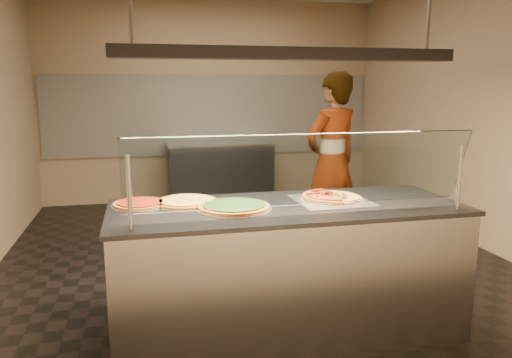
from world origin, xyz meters
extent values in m
cube|color=black|center=(0.00, 0.00, -0.01)|extent=(5.00, 6.00, 0.02)
cube|color=#A08467|center=(0.00, 3.01, 1.50)|extent=(5.00, 0.02, 3.00)
cube|color=#A08467|center=(0.00, -3.01, 1.50)|extent=(5.00, 0.02, 3.00)
cube|color=#A08467|center=(2.51, 0.00, 1.50)|extent=(0.02, 6.00, 3.00)
cube|color=silver|center=(0.00, 2.98, 1.30)|extent=(4.90, 0.02, 1.20)
cube|color=#B7B7BC|center=(-0.10, -1.36, 0.45)|extent=(2.39, 0.90, 0.90)
cube|color=#35353A|center=(-0.10, -1.36, 0.92)|extent=(2.43, 0.94, 0.03)
cylinder|color=#B7B7BC|center=(-1.15, -1.76, 1.15)|extent=(0.03, 0.03, 0.44)
cylinder|color=#B7B7BC|center=(0.95, -1.76, 1.15)|extent=(0.03, 0.03, 0.44)
cube|color=white|center=(-0.10, -1.70, 1.23)|extent=(2.19, 0.18, 0.47)
cube|color=silver|center=(0.25, -1.30, 0.93)|extent=(0.52, 0.52, 0.01)
cylinder|color=silver|center=(0.25, -1.30, 0.94)|extent=(0.45, 0.45, 0.01)
cylinder|color=#620A05|center=(0.24, -1.25, 0.99)|extent=(0.06, 0.06, 0.01)
cylinder|color=#620A05|center=(0.21, -1.17, 0.99)|extent=(0.06, 0.06, 0.01)
cylinder|color=#620A05|center=(0.16, -1.19, 0.99)|extent=(0.06, 0.06, 0.01)
cylinder|color=#620A05|center=(0.16, -1.22, 0.99)|extent=(0.06, 0.06, 0.01)
cylinder|color=#620A05|center=(0.15, -1.27, 0.99)|extent=(0.06, 0.06, 0.01)
cylinder|color=#620A05|center=(0.09, -1.28, 0.99)|extent=(0.06, 0.06, 0.01)
cylinder|color=#620A05|center=(0.19, -1.31, 0.99)|extent=(0.06, 0.06, 0.01)
cylinder|color=#620A05|center=(0.21, -1.32, 0.99)|extent=(0.06, 0.06, 0.01)
cylinder|color=#620A05|center=(0.21, -1.33, 0.99)|extent=(0.06, 0.06, 0.01)
cube|color=#19590F|center=(0.21, -1.16, 0.99)|extent=(0.02, 0.01, 0.01)
cube|color=#19590F|center=(0.16, -1.19, 0.99)|extent=(0.02, 0.02, 0.01)
cube|color=#19590F|center=(0.20, -1.26, 0.99)|extent=(0.02, 0.02, 0.01)
cube|color=#19590F|center=(0.12, -1.29, 0.99)|extent=(0.02, 0.02, 0.01)
cube|color=#19590F|center=(0.18, -1.31, 0.99)|extent=(0.02, 0.02, 0.01)
cube|color=#19590F|center=(0.11, -1.36, 0.99)|extent=(0.02, 0.02, 0.01)
cube|color=#19590F|center=(0.22, -1.33, 0.99)|extent=(0.02, 0.02, 0.01)
cube|color=#19590F|center=(0.23, -1.35, 0.99)|extent=(0.02, 0.02, 0.01)
sphere|color=#513014|center=(0.28, -1.41, 0.97)|extent=(0.03, 0.03, 0.03)
sphere|color=#513014|center=(0.30, -1.40, 0.97)|extent=(0.03, 0.03, 0.03)
sphere|color=#513014|center=(0.31, -1.36, 0.97)|extent=(0.03, 0.03, 0.03)
sphere|color=#513014|center=(0.29, -1.33, 0.97)|extent=(0.03, 0.03, 0.03)
sphere|color=#513014|center=(0.34, -1.33, 0.97)|extent=(0.03, 0.03, 0.03)
sphere|color=#513014|center=(0.28, -1.30, 0.97)|extent=(0.03, 0.03, 0.03)
sphere|color=#513014|center=(0.34, -1.27, 0.97)|extent=(0.03, 0.03, 0.03)
sphere|color=#513014|center=(0.29, -1.29, 0.97)|extent=(0.03, 0.03, 0.03)
sphere|color=#513014|center=(0.30, -1.26, 0.97)|extent=(0.03, 0.03, 0.03)
sphere|color=#513014|center=(0.27, -1.27, 0.97)|extent=(0.03, 0.03, 0.03)
sphere|color=#513014|center=(0.27, -1.24, 0.97)|extent=(0.03, 0.03, 0.03)
cylinder|color=silver|center=(-0.48, -1.38, 0.93)|extent=(0.51, 0.51, 0.01)
cylinder|color=#985319|center=(-0.48, -1.38, 0.95)|extent=(0.48, 0.48, 0.02)
cylinder|color=black|center=(-0.48, -1.38, 0.96)|extent=(0.42, 0.42, 0.01)
cylinder|color=silver|center=(-0.78, -1.15, 0.93)|extent=(0.47, 0.47, 0.01)
cylinder|color=#985319|center=(-0.78, -1.15, 0.94)|extent=(0.44, 0.44, 0.02)
cylinder|color=gold|center=(-0.78, -1.15, 0.96)|extent=(0.38, 0.38, 0.01)
cylinder|color=silver|center=(-1.10, -1.14, 0.93)|extent=(0.39, 0.39, 0.01)
cylinder|color=#985319|center=(-1.10, -1.14, 0.94)|extent=(0.36, 0.36, 0.02)
cylinder|color=maroon|center=(-1.10, -1.14, 0.96)|extent=(0.31, 0.31, 0.01)
cube|color=#B7B7BC|center=(-0.64, -1.18, 0.96)|extent=(0.17, 0.16, 0.00)
cylinder|color=tan|center=(-0.78, -1.14, 0.96)|extent=(0.10, 0.13, 0.02)
cube|color=#35353A|center=(0.04, 2.55, 0.45)|extent=(1.47, 0.70, 0.90)
cube|color=#B7B7BC|center=(0.04, 2.55, 0.92)|extent=(1.51, 0.74, 0.03)
imported|color=#3E3942|center=(0.91, 0.36, 0.94)|extent=(0.81, 0.68, 1.88)
cube|color=#35353A|center=(-0.10, -1.36, 1.95)|extent=(2.30, 0.18, 0.08)
camera|label=1|loc=(-1.07, -4.58, 1.75)|focal=35.00mm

